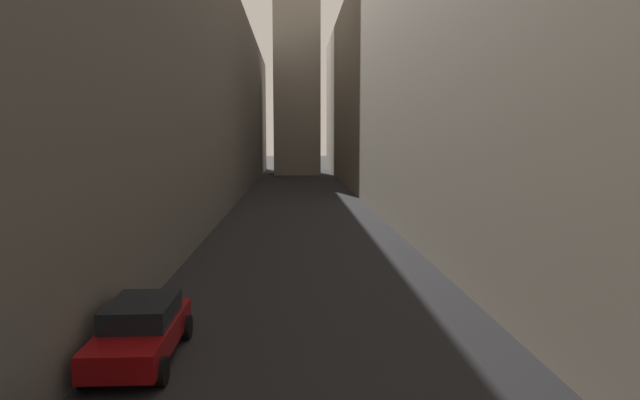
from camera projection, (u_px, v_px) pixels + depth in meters
The scene contains 4 objects.
ground_plane at pixel (301, 208), 42.77m from camera, with size 264.00×264.00×0.00m, color #232326.
building_block_left at pixel (159, 91), 43.13m from camera, with size 11.81×108.00×18.62m, color slate.
building_block_right at pixel (431, 72), 44.04m from camera, with size 10.46×108.00×21.86m, color #756B5B.
parked_car_left_third at pixel (141, 330), 13.29m from camera, with size 1.90×4.17×1.48m.
Camera 1 is at (-0.60, 5.56, 5.49)m, focal length 30.09 mm.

